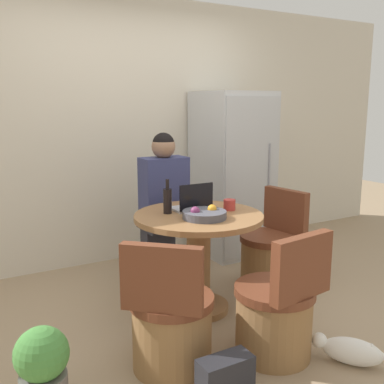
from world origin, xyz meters
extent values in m
plane|color=#9E8466|center=(0.00, 0.00, 0.00)|extent=(12.00, 12.00, 0.00)
cube|color=beige|center=(0.00, 1.59, 1.30)|extent=(7.00, 0.06, 2.60)
cube|color=silver|center=(1.01, 1.19, 0.85)|extent=(0.67, 0.70, 1.69)
cube|color=#AFB2B5|center=(1.01, 0.83, 0.85)|extent=(0.64, 0.01, 1.59)
cylinder|color=gray|center=(1.21, 0.82, 0.93)|extent=(0.02, 0.02, 0.51)
cylinder|color=olive|center=(-0.02, 0.14, 0.03)|extent=(0.47, 0.47, 0.05)
cylinder|color=olive|center=(-0.02, 0.14, 0.39)|extent=(0.18, 0.18, 0.68)
cylinder|color=olive|center=(-0.02, 0.14, 0.75)|extent=(0.96, 0.96, 0.04)
cylinder|color=olive|center=(-0.54, -0.44, 0.20)|extent=(0.48, 0.48, 0.40)
cylinder|color=brown|center=(-0.54, -0.44, 0.43)|extent=(0.51, 0.51, 0.06)
cube|color=brown|center=(-0.68, -0.59, 0.65)|extent=(0.38, 0.36, 0.38)
cylinder|color=olive|center=(0.76, 0.25, 0.20)|extent=(0.48, 0.48, 0.40)
cylinder|color=brown|center=(0.76, 0.25, 0.43)|extent=(0.51, 0.51, 0.06)
cube|color=brown|center=(0.96, 0.28, 0.65)|extent=(0.13, 0.46, 0.38)
cylinder|color=olive|center=(0.08, -0.64, 0.20)|extent=(0.48, 0.48, 0.40)
cylinder|color=brown|center=(0.08, -0.64, 0.43)|extent=(0.51, 0.51, 0.06)
cube|color=brown|center=(0.10, -0.84, 0.65)|extent=(0.46, 0.12, 0.38)
cube|color=#2D2D38|center=(0.02, 0.94, 0.23)|extent=(0.28, 0.16, 0.46)
cube|color=#2D2D38|center=(0.02, 0.88, 0.53)|extent=(0.32, 0.36, 0.14)
cube|color=navy|center=(0.02, 0.80, 0.86)|extent=(0.40, 0.22, 0.52)
sphere|color=#936B51|center=(0.02, 0.80, 1.21)|extent=(0.21, 0.21, 0.21)
sphere|color=black|center=(0.02, 0.80, 1.24)|extent=(0.19, 0.19, 0.19)
cube|color=#B7B7BC|center=(0.00, 0.30, 0.78)|extent=(0.29, 0.20, 0.02)
cube|color=black|center=(0.00, 0.20, 0.88)|extent=(0.29, 0.01, 0.20)
cylinder|color=#4C4C56|center=(-0.05, 0.01, 0.79)|extent=(0.32, 0.32, 0.05)
sphere|color=orange|center=(0.02, 0.02, 0.82)|extent=(0.07, 0.07, 0.07)
sphere|color=#7A2D5B|center=(-0.12, 0.02, 0.82)|extent=(0.07, 0.07, 0.07)
cylinder|color=#B2332D|center=(0.25, 0.13, 0.81)|extent=(0.09, 0.09, 0.08)
cylinder|color=black|center=(-0.21, 0.27, 0.86)|extent=(0.06, 0.06, 0.19)
cylinder|color=black|center=(-0.21, 0.27, 0.99)|extent=(0.03, 0.03, 0.07)
ellipsoid|color=white|center=(0.43, -0.97, 0.08)|extent=(0.33, 0.37, 0.17)
sphere|color=white|center=(0.31, -0.81, 0.11)|extent=(0.10, 0.10, 0.10)
cylinder|color=white|center=(0.52, -1.10, 0.10)|extent=(0.12, 0.14, 0.12)
sphere|color=#47893D|center=(-1.30, -0.45, 0.31)|extent=(0.28, 0.28, 0.28)
cube|color=#232328|center=(-0.45, -0.88, 0.13)|extent=(0.30, 0.14, 0.26)
camera|label=1|loc=(-1.67, -2.65, 1.58)|focal=42.00mm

